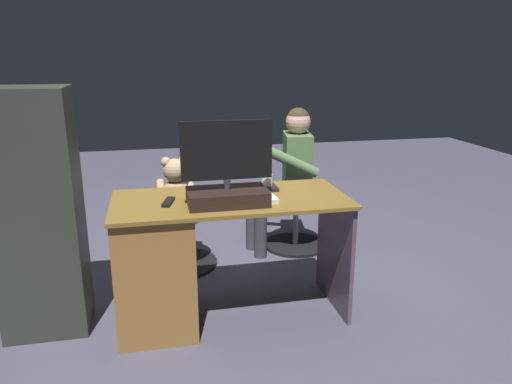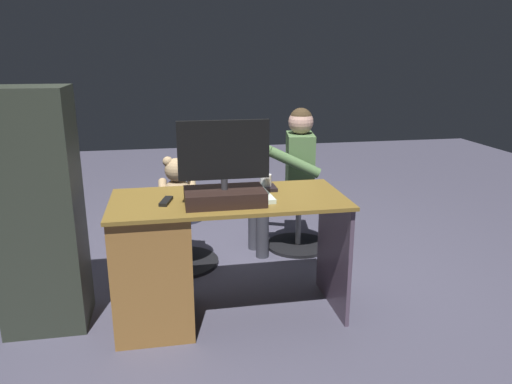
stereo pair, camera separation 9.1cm
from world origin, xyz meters
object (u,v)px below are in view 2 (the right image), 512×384
at_px(monitor, 224,182).
at_px(office_chair_teddy, 180,234).
at_px(desk, 169,258).
at_px(cup, 266,182).
at_px(computer_mouse, 192,189).
at_px(tv_remote, 166,201).
at_px(visitor_chair, 298,217).
at_px(teddy_bear, 177,185).
at_px(keyboard, 241,189).
at_px(person, 291,168).

xyz_separation_m(monitor, office_chair_teddy, (0.24, -0.88, -0.62)).
bearing_deg(desk, cup, -166.93).
relative_size(desk, office_chair_teddy, 2.35).
relative_size(computer_mouse, tv_remote, 0.64).
distance_m(desk, visitor_chair, 1.40).
distance_m(cup, visitor_chair, 1.05).
distance_m(tv_remote, office_chair_teddy, 0.96).
height_order(tv_remote, teddy_bear, teddy_bear).
relative_size(computer_mouse, cup, 1.06).
bearing_deg(office_chair_teddy, monitor, 105.06).
bearing_deg(monitor, desk, -18.14).
distance_m(computer_mouse, visitor_chair, 1.27).
xyz_separation_m(tv_remote, visitor_chair, (-1.02, -0.97, -0.48)).
relative_size(desk, monitor, 2.71).
relative_size(tv_remote, teddy_bear, 0.39).
bearing_deg(computer_mouse, keyboard, 175.83).
height_order(desk, computer_mouse, computer_mouse).
bearing_deg(person, teddy_bear, 9.12).
bearing_deg(desk, office_chair_teddy, -95.72).
xyz_separation_m(computer_mouse, visitor_chair, (-0.87, -0.79, -0.49)).
distance_m(desk, keyboard, 0.58).
height_order(monitor, cup, monitor).
height_order(teddy_bear, visitor_chair, teddy_bear).
bearing_deg(tv_remote, monitor, -178.16).
relative_size(desk, computer_mouse, 13.75).
bearing_deg(office_chair_teddy, desk, 84.28).
relative_size(monitor, computer_mouse, 5.07).
height_order(computer_mouse, teddy_bear, teddy_bear).
xyz_separation_m(office_chair_teddy, teddy_bear, (0.00, -0.01, 0.37)).
bearing_deg(tv_remote, keyboard, -144.86).
height_order(tv_remote, office_chair_teddy, tv_remote).
relative_size(monitor, keyboard, 1.16).
distance_m(desk, teddy_bear, 0.82).
xyz_separation_m(keyboard, cup, (-0.15, -0.00, 0.04)).
bearing_deg(computer_mouse, person, -135.80).
bearing_deg(keyboard, visitor_chair, -125.95).
distance_m(office_chair_teddy, visitor_chair, 0.96).
xyz_separation_m(keyboard, person, (-0.51, -0.80, -0.08)).
distance_m(keyboard, cup, 0.16).
bearing_deg(monitor, cup, -139.08).
xyz_separation_m(office_chair_teddy, visitor_chair, (-0.95, -0.17, 0.02)).
distance_m(tv_remote, person, 1.35).
distance_m(cup, person, 0.88).
height_order(computer_mouse, tv_remote, computer_mouse).
bearing_deg(visitor_chair, cup, 61.62).
distance_m(teddy_bear, visitor_chair, 1.02).
bearing_deg(person, tv_remote, 45.35).
height_order(keyboard, computer_mouse, computer_mouse).
xyz_separation_m(cup, person, (-0.36, -0.79, -0.12)).
bearing_deg(computer_mouse, desk, 45.11).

